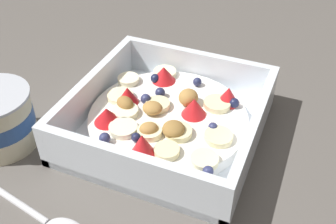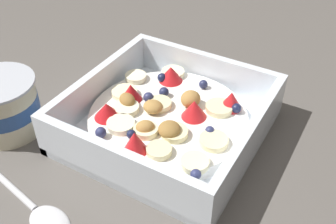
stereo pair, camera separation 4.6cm
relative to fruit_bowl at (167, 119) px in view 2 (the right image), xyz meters
The scene contains 4 objects.
ground_plane 0.03m from the fruit_bowl, behind, with size 2.40×2.40×0.00m, color #56514C.
fruit_bowl is the anchor object (origin of this frame).
spoon 0.17m from the fruit_bowl, 160.74° to the left, with size 0.05×0.17×0.01m.
yogurt_cup 0.19m from the fruit_bowl, 118.26° to the left, with size 0.09×0.09×0.07m.
Camera 2 is at (-0.29, -0.18, 0.32)m, focal length 42.45 mm.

